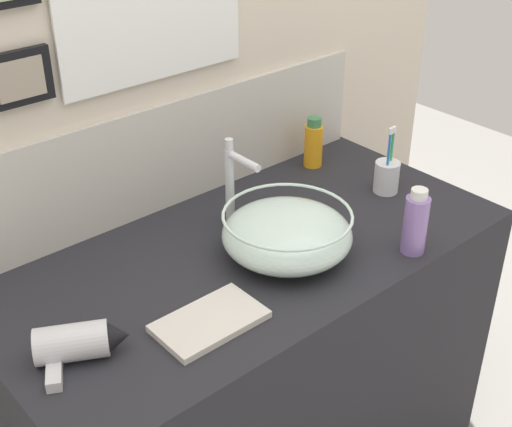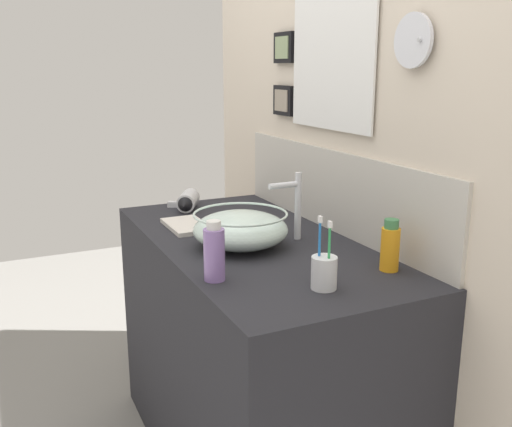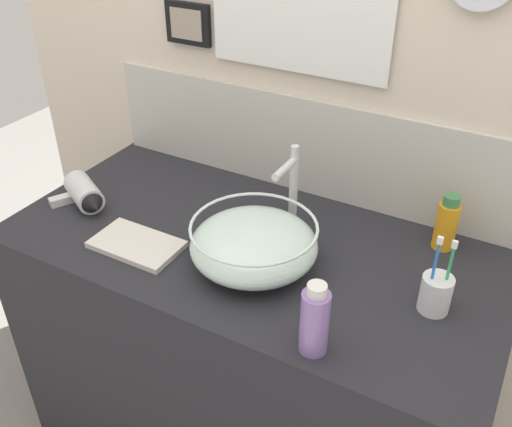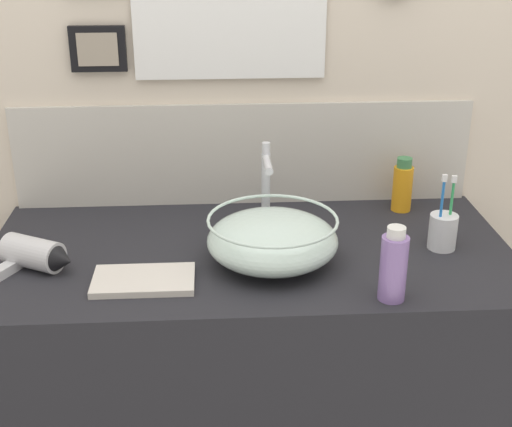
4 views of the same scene
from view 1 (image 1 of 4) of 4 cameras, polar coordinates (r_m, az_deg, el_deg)
The scene contains 9 objects.
vanity_counter at distance 2.07m, azimuth -0.33°, elevation -13.48°, with size 1.33×0.65×0.91m, color #232328.
back_panel at distance 1.90m, azimuth -7.51°, elevation 8.97°, with size 2.14×0.09×2.39m.
glass_bowl_sink at distance 1.73m, azimuth 2.50°, elevation -1.62°, with size 0.32×0.32×0.12m.
faucet at distance 1.83m, azimuth -1.84°, elevation 2.96°, with size 0.02×0.12×0.24m.
hair_drier at distance 1.49m, azimuth -13.99°, elevation -10.03°, with size 0.21×0.15×0.08m.
toothbrush_cup at distance 2.05m, azimuth 10.41°, elevation 2.96°, with size 0.07×0.07×0.20m.
shampoo_bottle at distance 2.16m, azimuth 4.62°, elevation 5.61°, with size 0.06×0.06×0.16m.
lotion_bottle at distance 1.78m, azimuth 12.64°, elevation -0.75°, with size 0.06×0.06×0.17m.
hand_towel at distance 1.55m, azimuth -3.72°, elevation -8.61°, with size 0.24×0.14×0.02m, color silver.
Camera 1 is at (-0.96, -1.13, 1.89)m, focal length 50.00 mm.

